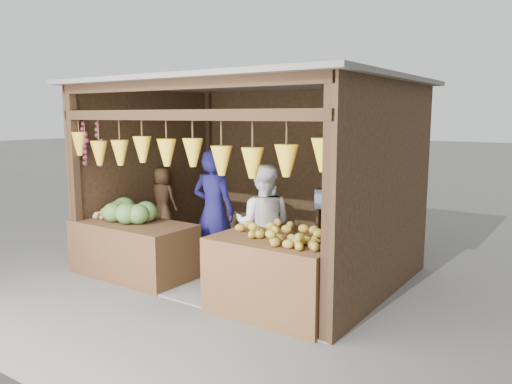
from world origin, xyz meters
TOP-DOWN VIEW (x-y plane):
  - ground at (0.00, 0.00)m, footprint 80.00×80.00m
  - stall_structure at (-0.03, -0.04)m, footprint 4.30×3.30m
  - back_shelf at (1.05, 1.28)m, footprint 1.25×0.32m
  - counter_left at (-1.20, -1.09)m, footprint 1.75×0.85m
  - counter_right at (1.15, -1.13)m, footprint 1.45×0.85m
  - stool at (-1.86, 0.15)m, footprint 0.35×0.35m
  - man_standing at (-0.39, -0.33)m, footprint 0.69×0.50m
  - woman_standing at (0.47, -0.35)m, footprint 0.93×0.83m
  - vendor_seated at (-1.86, 0.15)m, footprint 0.53×0.37m
  - melon_pile at (-1.28, -1.08)m, footprint 1.00×0.50m
  - tanfruit_pile at (-1.80, -1.13)m, footprint 0.34×0.40m
  - mango_pile at (1.18, -1.13)m, footprint 1.40×0.64m

SIDE VIEW (x-z plane):
  - ground at x=0.00m, z-range 0.00..0.00m
  - stool at x=-1.86m, z-range 0.00..0.33m
  - counter_left at x=-1.20m, z-range 0.00..0.75m
  - counter_right at x=1.15m, z-range 0.00..0.85m
  - woman_standing at x=0.47m, z-range 0.00..1.58m
  - tanfruit_pile at x=-1.80m, z-range 0.75..0.88m
  - vendor_seated at x=-1.86m, z-range 0.33..1.36m
  - man_standing at x=-0.39m, z-range 0.00..1.74m
  - back_shelf at x=1.05m, z-range 0.21..1.54m
  - melon_pile at x=-1.28m, z-range 0.75..1.07m
  - mango_pile at x=1.18m, z-range 0.85..1.07m
  - stall_structure at x=-0.03m, z-range 0.34..3.00m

